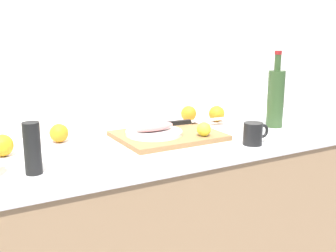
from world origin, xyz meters
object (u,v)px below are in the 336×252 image
Objects in this scene: orange_0 at (217,114)px; pepper_mill at (32,148)px; wine_bottle at (276,97)px; fish_fillet at (154,127)px; coffee_mug_1 at (254,134)px; lemon_0 at (204,129)px; chef_knife at (190,122)px; cutting_board at (168,136)px; white_plate at (154,133)px.

orange_0 is 0.97m from pepper_mill.
wine_bottle is 0.29m from orange_0.
coffee_mug_1 is at bearing -40.38° from fish_fillet.
lemon_0 is 0.67m from pepper_mill.
chef_knife is 1.80× the size of pepper_mill.
lemon_0 is at bearing 5.32° from pepper_mill.
cutting_board is 0.34m from coffee_mug_1.
wine_bottle reaches higher than fish_fillet.
lemon_0 is 0.36m from orange_0.
lemon_0 is 0.43m from wine_bottle.
wine_bottle reaches higher than cutting_board.
pepper_mill is (-0.51, -0.18, 0.05)m from white_plate.
wine_bottle is (0.52, -0.06, 0.12)m from cutting_board.
wine_bottle is 1.09m from pepper_mill.
fish_fillet is 1.05× the size of pepper_mill.
pepper_mill is (-0.57, -0.17, 0.07)m from cutting_board.
fish_fillet is 0.50× the size of wine_bottle.
wine_bottle reaches higher than pepper_mill.
pepper_mill reaches higher than lemon_0.
orange_0 is at bearing 127.85° from wine_bottle.
fish_fillet is at bearing 144.19° from lemon_0.
pepper_mill reaches higher than coffee_mug_1.
lemon_0 is (0.16, -0.12, -0.00)m from fish_fillet.
wine_bottle is 2.10× the size of pepper_mill.
lemon_0 is (0.16, -0.12, 0.02)m from white_plate.
cutting_board is 1.40× the size of chef_knife.
fish_fillet is 0.20m from lemon_0.
lemon_0 is 0.75× the size of orange_0.
fish_fillet is at bearing 19.40° from pepper_mill.
white_plate is 0.20m from lemon_0.
pepper_mill is at bearing -153.54° from chef_knife.
pepper_mill is (-0.80, 0.07, 0.04)m from coffee_mug_1.
orange_0 is at bearing 20.90° from chef_knife.
white_plate is 4.03× the size of lemon_0.
fish_fillet is (0.00, -0.00, 0.03)m from white_plate.
wine_bottle is at bearing -19.48° from chef_knife.
chef_knife is (0.23, 0.10, 0.00)m from white_plate.
coffee_mug_1 is (0.30, -0.25, 0.02)m from white_plate.
coffee_mug_1 is at bearing -146.57° from wine_bottle.
coffee_mug_1 is 0.41m from orange_0.
white_plate reaches higher than cutting_board.
cutting_board is at bearing -142.41° from chef_knife.
coffee_mug_1 reaches higher than cutting_board.
orange_0 is at bearing 46.24° from lemon_0.
lemon_0 is at bearing -35.81° from white_plate.
pepper_mill reaches higher than fish_fillet.
wine_bottle is 2.99× the size of coffee_mug_1.
cutting_board is 0.38m from orange_0.
coffee_mug_1 is (0.14, -0.14, -0.00)m from lemon_0.
white_plate is at bearing 144.19° from lemon_0.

